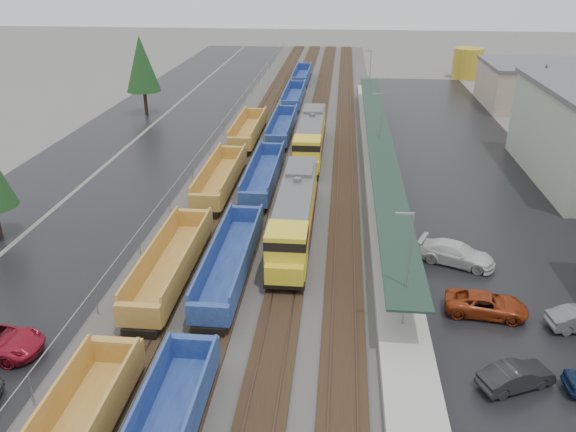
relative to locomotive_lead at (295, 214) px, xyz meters
name	(u,v)px	position (x,y,z in m)	size (l,w,h in m)	color
ballast_strip	(298,137)	(-2.00, 28.27, -2.22)	(20.00, 160.00, 0.08)	#302D2B
trackbed	(298,136)	(-2.00, 28.27, -2.10)	(14.60, 160.00, 0.22)	black
west_parking_lot	(182,134)	(-17.00, 28.27, -2.25)	(10.00, 160.00, 0.02)	black
west_road	(107,132)	(-27.00, 28.27, -2.25)	(9.00, 160.00, 0.02)	black
east_commuter_lot	(467,169)	(17.00, 18.27, -2.25)	(16.00, 100.00, 0.02)	black
station_platform	(378,160)	(7.50, 18.28, -1.53)	(3.00, 80.00, 8.00)	#9E9B93
chainlink_fence	(221,127)	(-11.50, 26.71, -0.65)	(0.08, 160.04, 2.02)	gray
distant_hills	(454,21)	(42.79, 178.96, -2.26)	(301.00, 140.00, 25.20)	#495743
tree_west_far	(141,64)	(-25.00, 38.27, 4.86)	(4.84, 4.84, 11.00)	#332316
tree_east	(541,95)	(26.00, 26.27, 4.21)	(4.40, 4.40, 10.00)	#332316
locomotive_lead	(295,214)	(0.00, 0.00, 0.00)	(2.82, 18.57, 4.20)	black
locomotive_trail	(311,137)	(0.00, 21.00, 0.00)	(2.82, 18.57, 4.20)	black
well_string_yellow	(172,265)	(-8.00, -7.00, -1.04)	(2.81, 81.43, 2.49)	#A8782E
well_string_blue	(264,175)	(-4.00, 11.30, -1.09)	(2.64, 119.11, 2.35)	navy
storage_tank	(468,63)	(26.63, 70.40, 0.48)	(5.47, 5.47, 5.47)	#B09323
parked_car_east_a	(516,376)	(13.01, -15.91, -1.58)	(4.13, 1.44, 1.36)	black
parked_car_east_b	(486,304)	(12.96, -9.20, -1.55)	(5.11, 2.36, 1.42)	maroon
parked_car_east_c	(457,254)	(12.22, -2.72, -1.45)	(5.57, 2.27, 1.62)	silver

